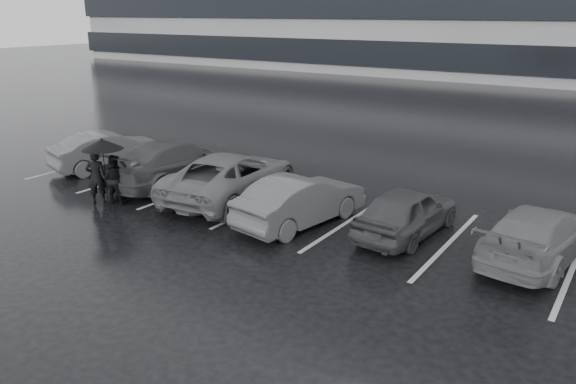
% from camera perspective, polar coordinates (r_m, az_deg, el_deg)
% --- Properties ---
extents(ground, '(160.00, 160.00, 0.00)m').
position_cam_1_polar(ground, '(13.82, -1.01, -5.67)').
color(ground, black).
rests_on(ground, ground).
extents(car_main, '(1.77, 3.83, 1.27)m').
position_cam_1_polar(car_main, '(14.70, 11.97, -1.94)').
color(car_main, black).
rests_on(car_main, ground).
extents(car_west_a, '(2.08, 4.24, 1.34)m').
position_cam_1_polar(car_west_a, '(15.14, 1.31, -0.82)').
color(car_west_a, '#303032').
rests_on(car_west_a, ground).
extents(car_west_b, '(3.02, 5.44, 1.44)m').
position_cam_1_polar(car_west_b, '(17.24, -5.79, 1.62)').
color(car_west_b, '#48474A').
rests_on(car_west_b, ground).
extents(car_west_c, '(2.12, 5.11, 1.48)m').
position_cam_1_polar(car_west_c, '(19.09, -11.51, 3.01)').
color(car_west_c, black).
rests_on(car_west_c, ground).
extents(car_west_d, '(2.57, 4.36, 1.36)m').
position_cam_1_polar(car_west_d, '(21.54, -17.69, 4.05)').
color(car_west_d, '#303032').
rests_on(car_west_d, ground).
extents(car_east, '(2.28, 4.51, 1.25)m').
position_cam_1_polar(car_east, '(14.20, 24.07, -3.93)').
color(car_east, '#48474A').
rests_on(car_east, ground).
extents(pedestrian_left, '(0.69, 0.68, 1.62)m').
position_cam_1_polar(pedestrian_left, '(17.70, -18.89, 1.46)').
color(pedestrian_left, black).
rests_on(pedestrian_left, ground).
extents(pedestrian_right, '(0.87, 0.77, 1.48)m').
position_cam_1_polar(pedestrian_right, '(17.57, -17.22, 1.28)').
color(pedestrian_right, black).
rests_on(pedestrian_right, ground).
extents(umbrella, '(1.20, 1.20, 2.03)m').
position_cam_1_polar(umbrella, '(17.18, -18.37, 4.63)').
color(umbrella, black).
rests_on(umbrella, ground).
extents(stall_stripes, '(19.72, 5.00, 0.00)m').
position_cam_1_polar(stall_stripes, '(16.17, 1.67, -2.08)').
color(stall_stripes, '#ABABAD').
rests_on(stall_stripes, ground).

